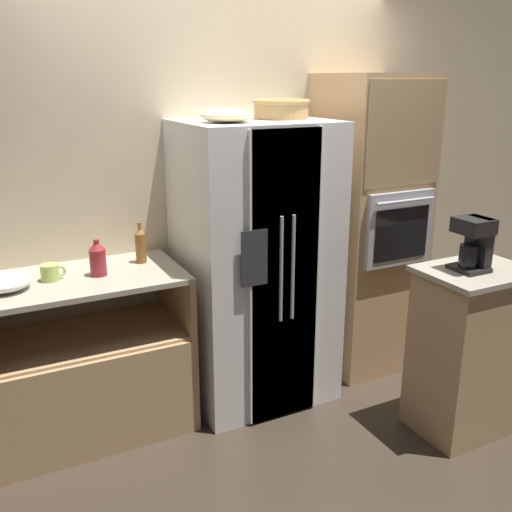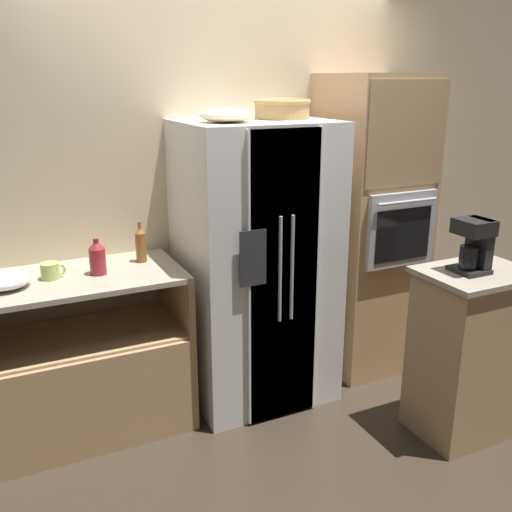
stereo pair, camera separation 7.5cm
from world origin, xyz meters
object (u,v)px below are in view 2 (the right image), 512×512
object	(u,v)px
bottle_tall	(141,244)
coffee_maker	(475,243)
mixing_bowl	(5,280)
fruit_bowl	(226,115)
wicker_basket	(282,108)
mug	(51,271)
refrigerator	(256,265)
bottle_short	(97,257)
wall_oven	(370,227)

from	to	relation	value
bottle_tall	coffee_maker	xyz separation A→B (m)	(1.53, -1.06, 0.09)
mixing_bowl	coffee_maker	size ratio (longest dim) A/B	0.86
mixing_bowl	fruit_bowl	bearing A→B (deg)	-4.04
wicker_basket	fruit_bowl	bearing A→B (deg)	-163.56
wicker_basket	mug	distance (m)	1.62
bottle_tall	refrigerator	bearing A→B (deg)	-12.15
bottle_short	wicker_basket	bearing A→B (deg)	1.02
bottle_tall	mug	xyz separation A→B (m)	(-0.52, -0.09, -0.06)
wicker_basket	bottle_tall	world-z (taller)	wicker_basket
wall_oven	mug	bearing A→B (deg)	179.69
wicker_basket	mug	xyz separation A→B (m)	(-1.39, 0.01, -0.82)
wall_oven	bottle_tall	size ratio (longest dim) A/B	8.33
mug	coffee_maker	distance (m)	2.27
refrigerator	bottle_short	world-z (taller)	refrigerator
coffee_maker	refrigerator	bearing A→B (deg)	132.92
refrigerator	fruit_bowl	xyz separation A→B (m)	(-0.22, -0.07, 0.92)
bottle_tall	mug	bearing A→B (deg)	-170.65
bottle_short	fruit_bowl	bearing A→B (deg)	-7.81
wall_oven	mixing_bowl	bearing A→B (deg)	-179.13
refrigerator	coffee_maker	bearing A→B (deg)	-47.08
wall_oven	mixing_bowl	xyz separation A→B (m)	(-2.32, -0.04, -0.02)
fruit_bowl	bottle_tall	bearing A→B (deg)	154.88
wall_oven	bottle_tall	xyz separation A→B (m)	(-1.57, 0.10, 0.04)
wall_oven	bottle_tall	bearing A→B (deg)	176.47
mixing_bowl	wall_oven	bearing A→B (deg)	0.87
refrigerator	bottle_tall	xyz separation A→B (m)	(-0.68, 0.15, 0.18)
refrigerator	mug	distance (m)	1.21
wicker_basket	fruit_bowl	xyz separation A→B (m)	(-0.41, -0.12, -0.02)
bottle_short	coffee_maker	size ratio (longest dim) A/B	0.70
bottle_tall	bottle_short	distance (m)	0.30
wall_oven	fruit_bowl	bearing A→B (deg)	-173.78
wall_oven	mug	size ratio (longest dim) A/B	15.28
fruit_bowl	bottle_short	xyz separation A→B (m)	(-0.74, 0.10, -0.74)
wall_oven	fruit_bowl	size ratio (longest dim) A/B	6.83
wall_oven	fruit_bowl	distance (m)	1.36
wicker_basket	mug	size ratio (longest dim) A/B	2.60
wicker_basket	bottle_short	xyz separation A→B (m)	(-1.15, -0.02, -0.77)
refrigerator	wicker_basket	bearing A→B (deg)	14.70
refrigerator	mixing_bowl	xyz separation A→B (m)	(-1.43, 0.01, 0.12)
wicker_basket	coffee_maker	distance (m)	1.34
mug	mixing_bowl	world-z (taller)	mug
coffee_maker	mug	bearing A→B (deg)	154.58
mug	coffee_maker	world-z (taller)	coffee_maker
bottle_tall	mixing_bowl	xyz separation A→B (m)	(-0.75, -0.13, -0.06)
wall_oven	bottle_short	bearing A→B (deg)	-179.39
mug	mixing_bowl	bearing A→B (deg)	-168.53
coffee_maker	fruit_bowl	bearing A→B (deg)	141.72
bottle_short	bottle_tall	bearing A→B (deg)	23.10
wicker_basket	mug	bearing A→B (deg)	179.57
bottle_tall	wicker_basket	bearing A→B (deg)	-6.26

